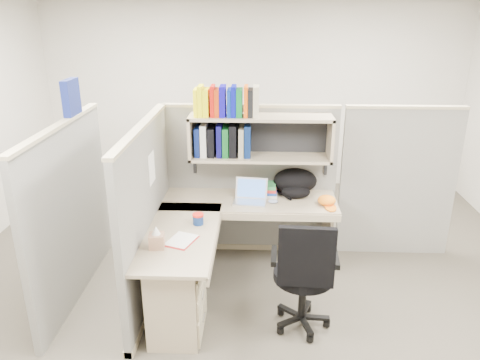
{
  "coord_description": "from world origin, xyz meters",
  "views": [
    {
      "loc": [
        0.08,
        -3.75,
        2.56
      ],
      "look_at": [
        -0.08,
        0.25,
        1.06
      ],
      "focal_mm": 35.0,
      "sensor_mm": 36.0,
      "label": 1
    }
  ],
  "objects_px": {
    "desk": "(200,269)",
    "task_chair": "(303,292)",
    "backpack": "(295,183)",
    "snack_canister": "(198,219)",
    "laptop": "(250,192)"
  },
  "relations": [
    {
      "from": "snack_canister",
      "to": "laptop",
      "type": "bearing_deg",
      "value": 48.25
    },
    {
      "from": "laptop",
      "to": "snack_canister",
      "type": "height_order",
      "value": "laptop"
    },
    {
      "from": "backpack",
      "to": "snack_canister",
      "type": "height_order",
      "value": "backpack"
    },
    {
      "from": "laptop",
      "to": "backpack",
      "type": "bearing_deg",
      "value": 32.63
    },
    {
      "from": "backpack",
      "to": "snack_canister",
      "type": "distance_m",
      "value": 1.17
    },
    {
      "from": "snack_canister",
      "to": "backpack",
      "type": "bearing_deg",
      "value": 38.57
    },
    {
      "from": "snack_canister",
      "to": "desk",
      "type": "bearing_deg",
      "value": -82.54
    },
    {
      "from": "desk",
      "to": "backpack",
      "type": "xyz_separation_m",
      "value": [
        0.87,
        1.0,
        0.42
      ]
    },
    {
      "from": "laptop",
      "to": "backpack",
      "type": "distance_m",
      "value": 0.51
    },
    {
      "from": "backpack",
      "to": "snack_canister",
      "type": "bearing_deg",
      "value": -153.82
    },
    {
      "from": "snack_canister",
      "to": "task_chair",
      "type": "relative_size",
      "value": 0.1
    },
    {
      "from": "backpack",
      "to": "task_chair",
      "type": "xyz_separation_m",
      "value": [
        -0.0,
        -1.21,
        -0.49
      ]
    },
    {
      "from": "desk",
      "to": "laptop",
      "type": "relative_size",
      "value": 5.48
    },
    {
      "from": "desk",
      "to": "task_chair",
      "type": "relative_size",
      "value": 1.68
    },
    {
      "from": "desk",
      "to": "task_chair",
      "type": "bearing_deg",
      "value": -12.97
    }
  ]
}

